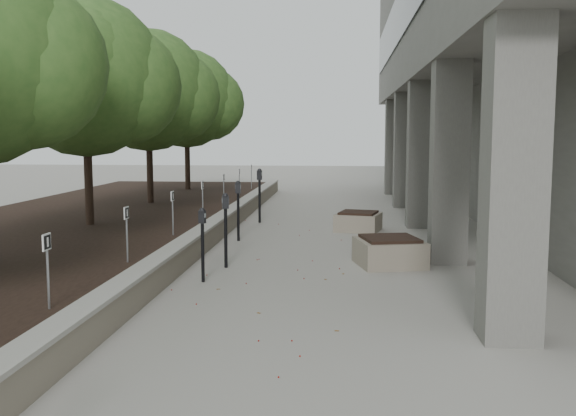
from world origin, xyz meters
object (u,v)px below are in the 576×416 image
(parking_meter_3, at_px, (203,245))
(planter_front, at_px, (390,251))
(crabapple_tree_4, at_px, (149,116))
(parking_meter_4, at_px, (238,211))
(parking_meter_2, at_px, (226,230))
(crabapple_tree_5, at_px, (187,119))
(parking_meter_5, at_px, (260,196))
(planter_back, at_px, (358,221))
(crabapple_tree_3, at_px, (86,111))

(parking_meter_3, distance_m, planter_front, 3.79)
(parking_meter_3, height_order, planter_front, parking_meter_3)
(crabapple_tree_4, height_order, parking_meter_4, crabapple_tree_4)
(crabapple_tree_4, xyz_separation_m, parking_meter_2, (3.86, -7.89, -2.39))
(crabapple_tree_5, bearing_deg, parking_meter_4, -69.78)
(crabapple_tree_5, distance_m, parking_meter_3, 14.83)
(planter_front, bearing_deg, crabapple_tree_4, 133.47)
(crabapple_tree_4, bearing_deg, parking_meter_5, -22.02)
(parking_meter_5, relative_size, planter_back, 1.43)
(crabapple_tree_3, relative_size, parking_meter_4, 3.72)
(crabapple_tree_4, bearing_deg, crabapple_tree_5, 90.00)
(parking_meter_5, bearing_deg, parking_meter_4, -83.09)
(crabapple_tree_5, height_order, parking_meter_2, crabapple_tree_5)
(crabapple_tree_3, relative_size, planter_front, 4.47)
(crabapple_tree_3, xyz_separation_m, planter_back, (6.51, 2.19, -2.86))
(crabapple_tree_3, relative_size, parking_meter_2, 3.74)
(parking_meter_3, relative_size, parking_meter_4, 0.90)
(parking_meter_2, relative_size, planter_front, 1.19)
(parking_meter_2, relative_size, parking_meter_4, 0.99)
(parking_meter_3, bearing_deg, crabapple_tree_5, 120.84)
(parking_meter_2, distance_m, planter_back, 5.75)
(crabapple_tree_3, relative_size, crabapple_tree_4, 1.00)
(crabapple_tree_3, distance_m, crabapple_tree_5, 10.00)
(parking_meter_2, distance_m, parking_meter_3, 1.27)
(crabapple_tree_5, distance_m, planter_front, 14.55)
(crabapple_tree_5, relative_size, parking_meter_3, 4.14)
(parking_meter_4, xyz_separation_m, planter_back, (2.92, 1.93, -0.47))
(parking_meter_4, relative_size, planter_front, 1.20)
(crabapple_tree_4, bearing_deg, parking_meter_2, -63.96)
(crabapple_tree_5, bearing_deg, crabapple_tree_4, -90.00)
(crabapple_tree_5, bearing_deg, parking_meter_2, -73.35)
(crabapple_tree_5, xyz_separation_m, planter_front, (7.03, -12.41, -2.84))
(parking_meter_4, bearing_deg, parking_meter_3, -90.54)
(parking_meter_3, relative_size, parking_meter_5, 0.83)
(crabapple_tree_3, distance_m, crabapple_tree_4, 5.00)
(crabapple_tree_3, xyz_separation_m, planter_front, (7.03, -2.41, -2.84))
(crabapple_tree_4, height_order, parking_meter_5, crabapple_tree_4)
(crabapple_tree_3, bearing_deg, planter_front, -18.96)
(crabapple_tree_5, height_order, planter_front, crabapple_tree_5)
(crabapple_tree_5, relative_size, parking_meter_2, 3.74)
(parking_meter_4, distance_m, parking_meter_5, 3.25)
(crabapple_tree_5, bearing_deg, parking_meter_5, -60.42)
(crabapple_tree_3, bearing_deg, planter_back, 18.60)
(planter_front, bearing_deg, crabapple_tree_5, 119.52)
(planter_front, xyz_separation_m, planter_back, (-0.52, 4.61, -0.03))
(crabapple_tree_5, relative_size, parking_meter_5, 3.44)
(crabapple_tree_4, distance_m, parking_meter_2, 9.10)
(parking_meter_3, bearing_deg, parking_meter_4, 107.45)
(crabapple_tree_4, xyz_separation_m, parking_meter_3, (3.68, -9.15, -2.46))
(parking_meter_4, distance_m, planter_front, 4.38)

